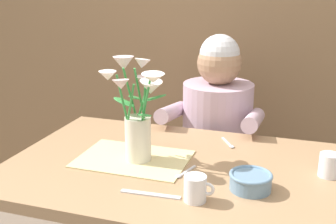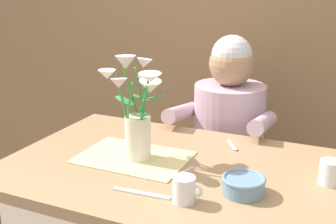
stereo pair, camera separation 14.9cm
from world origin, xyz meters
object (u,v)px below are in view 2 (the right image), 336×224
at_px(ceramic_mug, 185,190).
at_px(flower_vase, 138,109).
at_px(seated_person, 227,151).
at_px(ceramic_bowl, 243,185).
at_px(dinner_knife, 141,193).
at_px(tea_cup, 330,172).

bearing_deg(ceramic_mug, flower_vase, 140.58).
height_order(seated_person, ceramic_bowl, seated_person).
distance_m(seated_person, dinner_knife, 0.87).
distance_m(dinner_knife, tea_cup, 0.61).
distance_m(flower_vase, dinner_knife, 0.33).
bearing_deg(ceramic_mug, ceramic_bowl, 39.76).
bearing_deg(tea_cup, seated_person, 132.36).
distance_m(seated_person, ceramic_bowl, 0.79).
height_order(flower_vase, ceramic_mug, flower_vase).
xyz_separation_m(flower_vase, ceramic_bowl, (0.42, -0.10, -0.16)).
bearing_deg(ceramic_bowl, flower_vase, 166.28).
bearing_deg(dinner_knife, seated_person, 84.40).
height_order(seated_person, ceramic_mug, seated_person).
xyz_separation_m(flower_vase, tea_cup, (0.66, 0.08, -0.15)).
height_order(flower_vase, ceramic_bowl, flower_vase).
xyz_separation_m(dinner_knife, tea_cup, (0.52, 0.31, 0.04)).
height_order(ceramic_bowl, dinner_knife, ceramic_bowl).
xyz_separation_m(flower_vase, ceramic_mug, (0.27, -0.22, -0.15)).
bearing_deg(tea_cup, ceramic_bowl, -143.38).
height_order(tea_cup, ceramic_mug, same).
xyz_separation_m(seated_person, dinner_knife, (-0.03, -0.85, 0.18)).
distance_m(ceramic_bowl, tea_cup, 0.30).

